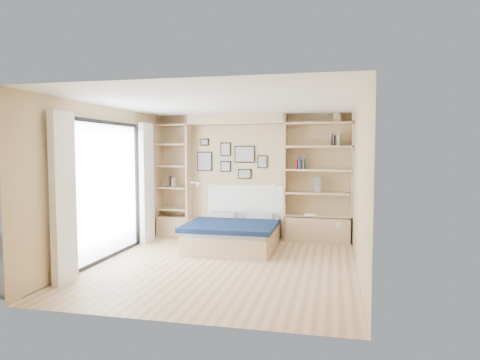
# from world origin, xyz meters

# --- Properties ---
(ground) EXTENTS (4.50, 4.50, 0.00)m
(ground) POSITION_xyz_m (0.00, 0.00, 0.00)
(ground) COLOR #D7B380
(ground) RESTS_ON ground
(room_shell) EXTENTS (4.50, 4.50, 4.50)m
(room_shell) POSITION_xyz_m (-0.39, 1.52, 1.08)
(room_shell) COLOR tan
(room_shell) RESTS_ON ground
(bed) EXTENTS (1.58, 1.94, 1.07)m
(bed) POSITION_xyz_m (-0.14, 1.28, 0.26)
(bed) COLOR tan
(bed) RESTS_ON ground
(photo_gallery) EXTENTS (1.48, 0.02, 0.82)m
(photo_gallery) POSITION_xyz_m (-0.45, 2.22, 1.60)
(photo_gallery) COLOR black
(photo_gallery) RESTS_ON ground
(reading_lamps) EXTENTS (1.92, 0.12, 0.15)m
(reading_lamps) POSITION_xyz_m (-0.30, 2.00, 1.10)
(reading_lamps) COLOR silver
(reading_lamps) RESTS_ON ground
(shelf_decor) EXTENTS (3.49, 0.23, 2.03)m
(shelf_decor) POSITION_xyz_m (1.16, 2.07, 1.70)
(shelf_decor) COLOR red
(shelf_decor) RESTS_ON ground
(deck) EXTENTS (3.20, 4.00, 0.05)m
(deck) POSITION_xyz_m (-3.60, 0.00, 0.00)
(deck) COLOR #6A604E
(deck) RESTS_ON ground
(deck_chair) EXTENTS (0.54, 0.84, 0.82)m
(deck_chair) POSITION_xyz_m (-3.40, 0.17, 0.39)
(deck_chair) COLOR tan
(deck_chair) RESTS_ON ground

